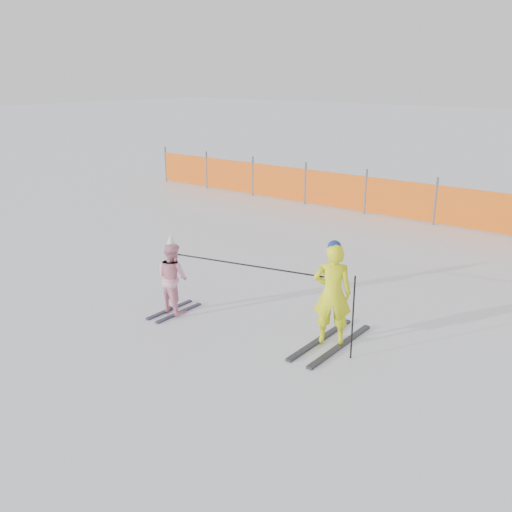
{
  "coord_description": "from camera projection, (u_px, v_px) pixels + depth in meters",
  "views": [
    {
      "loc": [
        5.33,
        -6.31,
        3.8
      ],
      "look_at": [
        0.0,
        0.5,
        1.0
      ],
      "focal_mm": 40.0,
      "sensor_mm": 36.0,
      "label": 1
    }
  ],
  "objects": [
    {
      "name": "ski_poles",
      "position": [
        280.0,
        281.0,
        8.31
      ],
      "size": [
        2.98,
        0.56,
        1.22
      ],
      "color": "black",
      "rests_on": "ground"
    },
    {
      "name": "ground",
      "position": [
        237.0,
        324.0,
        9.02
      ],
      "size": [
        120.0,
        120.0,
        0.0
      ],
      "primitive_type": "plane",
      "color": "white",
      "rests_on": "ground"
    },
    {
      "name": "safety_fence",
      "position": [
        389.0,
        197.0,
        15.43
      ],
      "size": [
        17.57,
        0.06,
        1.25
      ],
      "color": "#595960",
      "rests_on": "ground"
    },
    {
      "name": "child",
      "position": [
        173.0,
        277.0,
        9.26
      ],
      "size": [
        0.61,
        1.0,
        1.36
      ],
      "color": "black",
      "rests_on": "ground"
    },
    {
      "name": "adult",
      "position": [
        332.0,
        294.0,
        8.11
      ],
      "size": [
        0.66,
        1.67,
        1.58
      ],
      "color": "black",
      "rests_on": "ground"
    }
  ]
}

